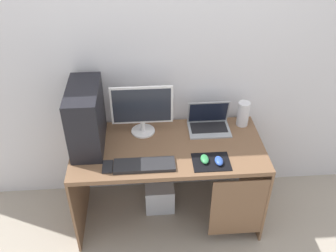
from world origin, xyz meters
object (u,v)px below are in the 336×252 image
object	(u,v)px
mouse_right	(219,161)
cell_phone	(108,167)
speaker	(243,114)
subwoofer	(160,195)
monitor	(142,109)
mouse_left	(205,159)
laptop	(209,123)
pc_tower	(86,117)
keyboard	(144,165)

from	to	relation	value
mouse_right	cell_phone	bearing A→B (deg)	178.96
speaker	subwoofer	world-z (taller)	speaker
monitor	mouse_left	bearing A→B (deg)	-41.73
cell_phone	laptop	bearing A→B (deg)	27.97
pc_tower	laptop	bearing A→B (deg)	8.02
pc_tower	subwoofer	distance (m)	0.98
pc_tower	speaker	xyz separation A→B (m)	(1.17, 0.16, -0.13)
monitor	speaker	xyz separation A→B (m)	(0.78, 0.05, -0.11)
pc_tower	monitor	bearing A→B (deg)	15.43
monitor	keyboard	world-z (taller)	monitor
monitor	subwoofer	size ratio (longest dim) A/B	1.91
laptop	speaker	bearing A→B (deg)	6.26
keyboard	mouse_left	size ratio (longest dim) A/B	4.38
mouse_right	mouse_left	bearing A→B (deg)	165.26
keyboard	laptop	bearing A→B (deg)	39.02
monitor	laptop	distance (m)	0.54
monitor	subwoofer	bearing A→B (deg)	-36.56
monitor	subwoofer	world-z (taller)	monitor
mouse_left	cell_phone	xyz separation A→B (m)	(-0.67, -0.01, -0.02)
cell_phone	keyboard	bearing A→B (deg)	-2.03
subwoofer	laptop	bearing A→B (deg)	14.64
speaker	keyboard	world-z (taller)	speaker
pc_tower	cell_phone	size ratio (longest dim) A/B	3.66
pc_tower	keyboard	world-z (taller)	pc_tower
laptop	speaker	xyz separation A→B (m)	(0.27, 0.03, 0.06)
keyboard	cell_phone	distance (m)	0.25
pc_tower	cell_phone	bearing A→B (deg)	-62.36
pc_tower	cell_phone	world-z (taller)	pc_tower
speaker	mouse_left	bearing A→B (deg)	-130.65
laptop	cell_phone	world-z (taller)	laptop
monitor	laptop	xyz separation A→B (m)	(0.51, 0.02, -0.17)
laptop	speaker	size ratio (longest dim) A/B	1.59
pc_tower	mouse_left	distance (m)	0.88
keyboard	mouse_right	distance (m)	0.51
laptop	mouse_right	xyz separation A→B (m)	(0.00, -0.42, -0.02)
mouse_left	pc_tower	bearing A→B (deg)	161.96
pc_tower	subwoofer	size ratio (longest dim) A/B	2.00
speaker	mouse_right	world-z (taller)	speaker
laptop	mouse_left	distance (m)	0.40
monitor	speaker	world-z (taller)	monitor
mouse_left	cell_phone	world-z (taller)	mouse_left
subwoofer	mouse_right	bearing A→B (deg)	-38.14
mouse_left	keyboard	bearing A→B (deg)	-177.25
monitor	keyboard	xyz separation A→B (m)	(0.00, -0.39, -0.20)
laptop	subwoofer	size ratio (longest dim) A/B	1.34
monitor	cell_phone	size ratio (longest dim) A/B	3.50
cell_phone	pc_tower	bearing A→B (deg)	117.64
monitor	cell_phone	bearing A→B (deg)	-122.97
speaker	subwoofer	xyz separation A→B (m)	(-0.67, -0.13, -0.70)
mouse_left	mouse_right	bearing A→B (deg)	-14.74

